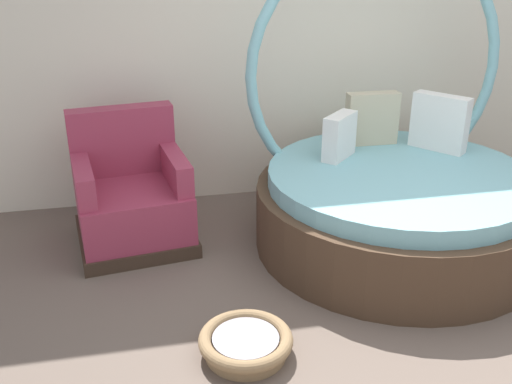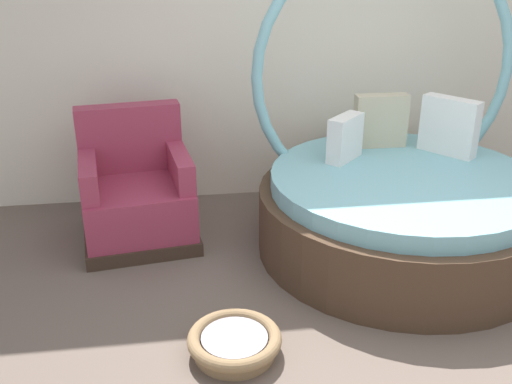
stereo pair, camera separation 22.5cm
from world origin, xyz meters
name	(u,v)px [view 1 (the left image)]	position (x,y,z in m)	size (l,w,h in m)	color
ground_plane	(426,330)	(0.00, 0.00, -0.01)	(8.00, 8.00, 0.02)	#66564C
back_wall	(323,2)	(0.00, 2.19, 1.59)	(8.00, 0.12, 3.17)	silver
round_daybed	(394,191)	(0.22, 1.05, 0.40)	(1.99, 1.99, 2.14)	#473323
red_armchair	(131,198)	(-1.62, 1.45, 0.33)	(0.90, 0.90, 0.94)	#38281E
pet_basket	(246,343)	(-1.06, -0.01, 0.07)	(0.51, 0.51, 0.13)	#8E704C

